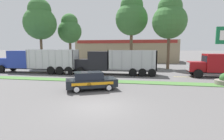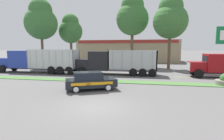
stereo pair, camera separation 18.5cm
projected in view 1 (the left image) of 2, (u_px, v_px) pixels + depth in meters
The scene contains 17 objects.
ground_plane at pixel (98, 107), 10.93m from camera, with size 600.00×600.00×0.00m, color #5B5959.
grass_verge at pixel (118, 82), 19.15m from camera, with size 120.00×1.69×0.06m, color #477538.
centre_line_1 at pixel (2, 72), 27.41m from camera, with size 2.40×0.14×0.01m, color yellow.
centre_line_2 at pixel (33, 73), 26.42m from camera, with size 2.40×0.14×0.01m, color yellow.
centre_line_3 at pixel (66, 74), 25.43m from camera, with size 2.40×0.14×0.01m, color yellow.
centre_line_4 at pixel (102, 75), 24.43m from camera, with size 2.40×0.14×0.01m, color yellow.
centre_line_5 at pixel (141, 76), 23.44m from camera, with size 2.40×0.14×0.01m, color yellow.
centre_line_6 at pixel (183, 77), 22.45m from camera, with size 2.40×0.14×0.01m, color yellow.
dump_truck_lead at pixel (107, 63), 24.69m from camera, with size 11.49×2.82×3.39m.
dump_truck_mid at pixel (30, 61), 26.36m from camera, with size 12.52×2.76×3.52m.
rally_car at pixel (91, 81), 15.35m from camera, with size 4.72×3.51×1.64m.
traffic_cone at pixel (74, 83), 17.17m from camera, with size 0.46×0.46×0.60m.
store_building_backdrop at pixel (127, 51), 49.92m from camera, with size 26.51×12.10×5.79m.
tree_behind_left at pixel (70, 29), 37.22m from camera, with size 4.99×4.99×10.97m.
tree_behind_centre at pixel (170, 18), 30.20m from camera, with size 5.92×5.92×12.70m.
tree_behind_right at pixel (132, 16), 34.09m from camera, with size 6.31×6.31×14.05m.
tree_behind_far_right at pixel (40, 20), 33.01m from camera, with size 6.10×6.10×12.95m.
Camera 1 is at (2.84, -10.21, 3.65)m, focal length 28.00 mm.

